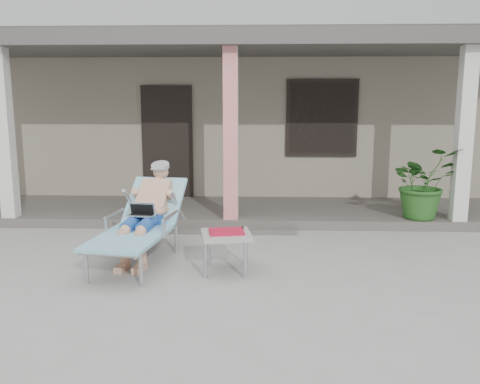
{
  "coord_description": "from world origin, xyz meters",
  "views": [
    {
      "loc": [
        0.42,
        -5.59,
        1.96
      ],
      "look_at": [
        0.2,
        0.6,
        0.85
      ],
      "focal_mm": 38.0,
      "sensor_mm": 36.0,
      "label": 1
    }
  ],
  "objects": [
    {
      "name": "porch_step",
      "position": [
        0.0,
        1.85,
        0.04
      ],
      "size": [
        2.0,
        0.3,
        0.07
      ],
      "primitive_type": "cube",
      "color": "#605B56",
      "rests_on": "ground"
    },
    {
      "name": "ground",
      "position": [
        0.0,
        0.0,
        0.0
      ],
      "size": [
        60.0,
        60.0,
        0.0
      ],
      "primitive_type": "plane",
      "color": "#9E9E99",
      "rests_on": "ground"
    },
    {
      "name": "potted_palm",
      "position": [
        2.99,
        2.29,
        0.71
      ],
      "size": [
        1.2,
        1.11,
        1.12
      ],
      "primitive_type": "imported",
      "rotation": [
        0.0,
        0.0,
        0.26
      ],
      "color": "#26591E",
      "rests_on": "porch_deck"
    },
    {
      "name": "porch_overhang",
      "position": [
        0.0,
        2.95,
        2.79
      ],
      "size": [
        10.0,
        2.3,
        2.85
      ],
      "color": "silver",
      "rests_on": "porch_deck"
    },
    {
      "name": "house",
      "position": [
        0.0,
        6.5,
        1.67
      ],
      "size": [
        10.4,
        5.4,
        3.3
      ],
      "color": "gray",
      "rests_on": "ground"
    },
    {
      "name": "side_table",
      "position": [
        0.06,
        0.06,
        0.42
      ],
      "size": [
        0.64,
        0.64,
        0.5
      ],
      "rotation": [
        0.0,
        0.0,
        0.17
      ],
      "color": "#A0A19C",
      "rests_on": "ground"
    },
    {
      "name": "lounger",
      "position": [
        -1.0,
        0.51,
        0.77
      ],
      "size": [
        0.98,
        1.98,
        1.25
      ],
      "rotation": [
        0.0,
        0.0,
        -0.14
      ],
      "color": "#B7B7BC",
      "rests_on": "ground"
    },
    {
      "name": "porch_deck",
      "position": [
        0.0,
        3.0,
        0.07
      ],
      "size": [
        10.0,
        2.0,
        0.15
      ],
      "primitive_type": "cube",
      "color": "#605B56",
      "rests_on": "ground"
    }
  ]
}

